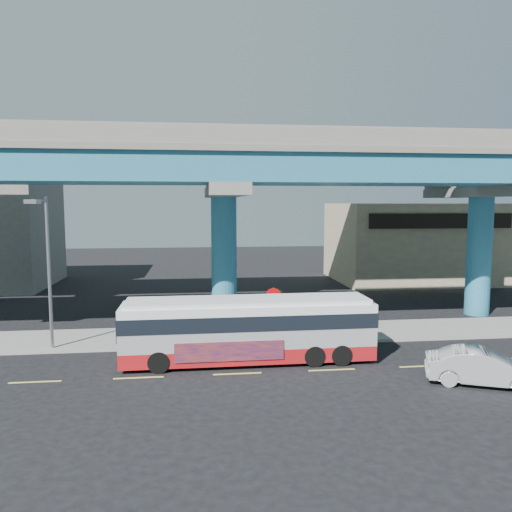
{
  "coord_description": "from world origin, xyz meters",
  "views": [
    {
      "loc": [
        -1.61,
        -20.2,
        7.01
      ],
      "look_at": [
        1.3,
        4.0,
        4.43
      ],
      "focal_mm": 35.0,
      "sensor_mm": 36.0,
      "label": 1
    }
  ],
  "objects": [
    {
      "name": "stop_sign",
      "position": [
        2.19,
        4.18,
        2.08
      ],
      "size": [
        0.8,
        0.09,
        2.66
      ],
      "rotation": [
        0.0,
        0.0,
        -0.43
      ],
      "color": "gray",
      "rests_on": "sidewalk"
    },
    {
      "name": "sedan",
      "position": [
        9.34,
        -2.66,
        0.7
      ],
      "size": [
        4.47,
        5.27,
        1.39
      ],
      "primitive_type": "imported",
      "rotation": [
        0.0,
        0.0,
        1.18
      ],
      "color": "#A1A2A6",
      "rests_on": "ground"
    },
    {
      "name": "building_beige",
      "position": [
        18.0,
        22.98,
        3.51
      ],
      "size": [
        14.0,
        10.23,
        7.0
      ],
      "color": "tan",
      "rests_on": "ground"
    },
    {
      "name": "sidewalk",
      "position": [
        0.0,
        5.5,
        0.07
      ],
      "size": [
        70.0,
        4.0,
        0.15
      ],
      "primitive_type": "cube",
      "color": "gray",
      "rests_on": "ground"
    },
    {
      "name": "lane_markings",
      "position": [
        -0.0,
        -0.3,
        0.01
      ],
      "size": [
        58.0,
        0.12,
        0.01
      ],
      "color": "#D8C64C",
      "rests_on": "ground"
    },
    {
      "name": "transit_bus",
      "position": [
        0.64,
        1.27,
        1.56
      ],
      "size": [
        11.12,
        2.46,
        2.84
      ],
      "rotation": [
        0.0,
        0.0,
        0.01
      ],
      "color": "#A21317",
      "rests_on": "ground"
    },
    {
      "name": "ground",
      "position": [
        0.0,
        0.0,
        0.0
      ],
      "size": [
        120.0,
        120.0,
        0.0
      ],
      "primitive_type": "plane",
      "color": "black",
      "rests_on": "ground"
    },
    {
      "name": "viaduct",
      "position": [
        -0.0,
        9.11,
        9.14
      ],
      "size": [
        52.0,
        12.4,
        11.7
      ],
      "color": "teal",
      "rests_on": "ground"
    },
    {
      "name": "street_lamp",
      "position": [
        -8.5,
        3.46,
        4.85
      ],
      "size": [
        0.5,
        2.37,
        7.17
      ],
      "color": "gray",
      "rests_on": "sidewalk"
    }
  ]
}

